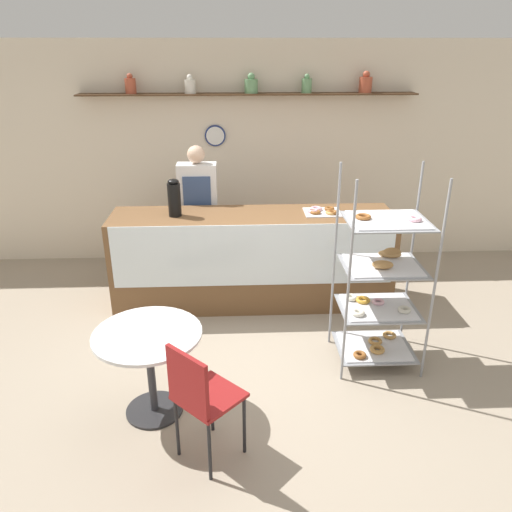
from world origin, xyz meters
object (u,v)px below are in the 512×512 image
Objects in this scene: pastry_rack at (380,286)px; person_worker at (199,212)px; donut_tray_counter at (322,211)px; cafe_table at (149,352)px; cafe_chair at (199,393)px; coffee_carafe at (174,198)px.

person_worker is (-1.64, 1.66, 0.15)m from pastry_rack.
donut_tray_counter is (1.32, -0.51, 0.15)m from person_worker.
cafe_chair reaches higher than cafe_table.
person_worker is 4.23× the size of coffee_carafe.
person_worker is at bearing 69.23° from coffee_carafe.
person_worker reaches higher than cafe_table.
pastry_rack reaches higher than cafe_chair.
pastry_rack reaches higher than donut_tray_counter.
person_worker is 1.42m from donut_tray_counter.
donut_tray_counter is at bearing -72.24° from cafe_chair.
pastry_rack is at bearing -97.66° from cafe_chair.
donut_tray_counter is at bearing -21.14° from person_worker.
cafe_chair is 2.34× the size of coffee_carafe.
coffee_carafe is at bearing -110.77° from person_worker.
person_worker reaches higher than donut_tray_counter.
cafe_chair is (-1.48, -1.14, -0.17)m from pastry_rack.
coffee_carafe is 1.53m from donut_tray_counter.
cafe_chair is at bearing -86.75° from person_worker.
person_worker is 0.65m from coffee_carafe.
person_worker is 2.05× the size of cafe_table.
coffee_carafe is (-1.84, 1.13, 0.47)m from pastry_rack.
pastry_rack is at bearing -31.59° from coffee_carafe.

